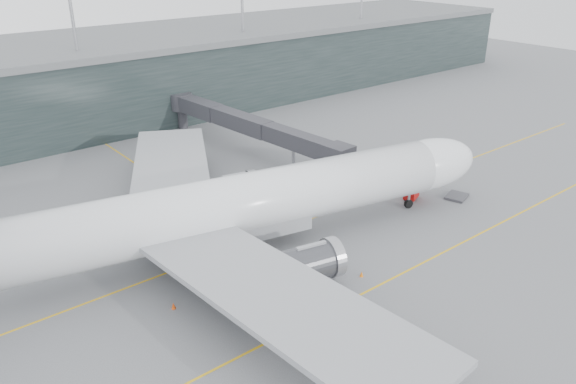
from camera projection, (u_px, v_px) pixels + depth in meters
ground at (198, 241)px, 67.06m from camera, size 320.00×320.00×0.00m
taxiline_a at (216, 254)px, 64.21m from camera, size 160.00×0.25×0.02m
taxiline_b at (307, 322)px, 52.82m from camera, size 160.00×0.25×0.02m
taxiline_lead_main at (159, 180)px, 84.14m from camera, size 0.25×60.00×0.02m
terminal at (38, 87)px, 105.20m from camera, size 240.00×36.00×29.00m
main_aircraft at (237, 206)px, 62.90m from camera, size 70.87×65.62×19.99m
jet_bridge at (237, 120)px, 95.06m from camera, size 7.17×43.75×6.66m
gse_cart at (411, 193)px, 77.49m from camera, size 2.81×2.30×1.65m
baggage_dolly at (457, 196)px, 78.23m from camera, size 3.85×3.43×0.32m
uld_a at (119, 216)px, 71.01m from camera, size 1.94×1.56×1.75m
uld_b at (127, 206)px, 73.52m from camera, size 2.13×1.76×1.83m
uld_c at (158, 206)px, 73.42m from camera, size 2.66×2.36×2.05m
cone_nose at (430, 183)px, 81.96m from camera, size 0.50×0.50×0.79m
cone_wing_stbd at (362, 274)px, 59.87m from camera, size 0.40×0.40×0.63m
cone_wing_port at (204, 188)px, 80.49m from camera, size 0.43×0.43×0.69m
cone_tail at (173, 306)px, 54.64m from camera, size 0.43×0.43×0.68m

